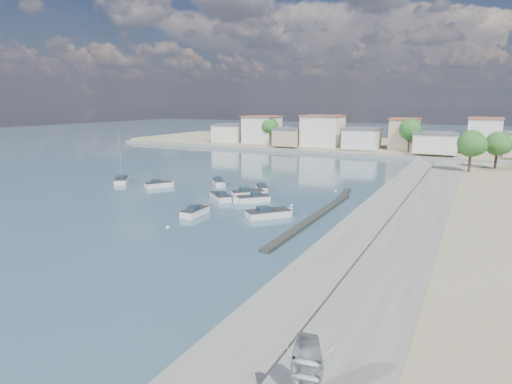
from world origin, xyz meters
TOP-DOWN VIEW (x-y plane):
  - ground at (0.00, 40.00)m, footprint 400.00×400.00m
  - seawall_walkway at (18.50, 13.00)m, footprint 5.00×90.00m
  - breakwater at (6.90, 12.69)m, footprint 2.00×31.02m
  - far_shore_land at (0.00, 92.00)m, footprint 160.00×40.00m
  - far_shore_quay at (0.00, 71.00)m, footprint 160.00×2.50m
  - far_town at (10.71, 76.92)m, footprint 113.01×12.80m
  - shore_trees at (8.34, 68.11)m, footprint 74.56×38.32m
  - motorboat_a at (-6.21, 5.24)m, footprint 1.79×4.63m
  - motorboat_b at (-5.46, 17.34)m, footprint 4.54×4.52m
  - motorboat_c at (-8.14, 13.60)m, footprint 4.57×4.23m
  - motorboat_d at (-3.54, 14.31)m, footprint 4.37×4.48m
  - motorboat_e at (-21.21, 16.63)m, footprint 3.64×4.41m
  - motorboat_f at (-5.70, 21.61)m, footprint 3.25×3.83m
  - motorboat_g at (-13.75, 22.19)m, footprint 3.78×3.90m
  - motorboat_h at (2.07, 8.58)m, footprint 4.95×5.25m
  - sailboat at (-29.71, 16.96)m, footprint 4.91×5.49m
  - mooring_buoys at (2.35, 17.17)m, footprint 19.11×35.63m

SIDE VIEW (x-z plane):
  - ground at x=0.00m, z-range 0.00..0.00m
  - mooring_buoys at x=2.35m, z-range -0.14..0.24m
  - breakwater at x=6.90m, z-range 0.00..0.35m
  - motorboat_d at x=-3.54m, z-range -0.36..1.12m
  - motorboat_b at x=-5.46m, z-range -0.36..1.12m
  - motorboat_f at x=-5.70m, z-range -0.36..1.12m
  - motorboat_e at x=-21.21m, z-range -0.36..1.12m
  - motorboat_h at x=2.07m, z-range -0.36..1.12m
  - motorboat_a at x=-6.21m, z-range -0.36..1.12m
  - motorboat_c at x=-8.14m, z-range -0.36..1.12m
  - motorboat_g at x=-13.75m, z-range -0.36..1.12m
  - far_shore_quay at x=0.00m, z-range 0.00..0.80m
  - sailboat at x=-29.71m, z-range -4.08..4.92m
  - far_shore_land at x=0.00m, z-range 0.00..1.40m
  - seawall_walkway at x=18.50m, z-range 0.00..1.80m
  - far_town at x=10.71m, z-range 0.76..9.11m
  - shore_trees at x=8.34m, z-range 2.26..10.18m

